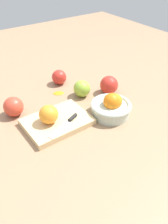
# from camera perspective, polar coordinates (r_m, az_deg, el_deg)

# --- Properties ---
(ground_plane) EXTENTS (2.40, 2.40, 0.00)m
(ground_plane) POSITION_cam_1_polar(r_m,az_deg,el_deg) (1.01, -5.79, 0.86)
(ground_plane) COLOR #997556
(bowl) EXTENTS (0.17, 0.17, 0.10)m
(bowl) POSITION_cam_1_polar(r_m,az_deg,el_deg) (0.96, 6.61, 1.31)
(bowl) COLOR beige
(bowl) RESTS_ON ground_plane
(cutting_board) EXTENTS (0.25, 0.18, 0.02)m
(cutting_board) POSITION_cam_1_polar(r_m,az_deg,el_deg) (0.92, -6.50, -2.39)
(cutting_board) COLOR #DBB77F
(cutting_board) RESTS_ON ground_plane
(orange_on_board) EXTENTS (0.07, 0.07, 0.07)m
(orange_on_board) POSITION_cam_1_polar(r_m,az_deg,el_deg) (0.88, -8.54, -0.58)
(orange_on_board) COLOR orange
(orange_on_board) RESTS_ON cutting_board
(knife) EXTENTS (0.15, 0.07, 0.01)m
(knife) POSITION_cam_1_polar(r_m,az_deg,el_deg) (0.89, -4.01, -2.54)
(knife) COLOR silver
(knife) RESTS_ON cutting_board
(apple_mid_left) EXTENTS (0.08, 0.08, 0.08)m
(apple_mid_left) POSITION_cam_1_polar(r_m,az_deg,el_deg) (1.07, -0.52, 5.68)
(apple_mid_left) COLOR #8EB738
(apple_mid_left) RESTS_ON ground_plane
(apple_front_left) EXTENTS (0.07, 0.07, 0.07)m
(apple_front_left) POSITION_cam_1_polar(r_m,az_deg,el_deg) (1.18, -6.02, 8.38)
(apple_front_left) COLOR red
(apple_front_left) RESTS_ON ground_plane
(apple_mid_left_2) EXTENTS (0.08, 0.08, 0.08)m
(apple_mid_left_2) POSITION_cam_1_polar(r_m,az_deg,el_deg) (1.10, 6.06, 6.52)
(apple_mid_left_2) COLOR red
(apple_mid_left_2) RESTS_ON ground_plane
(apple_front_right) EXTENTS (0.08, 0.08, 0.08)m
(apple_front_right) POSITION_cam_1_polar(r_m,az_deg,el_deg) (0.99, -16.68, 1.25)
(apple_front_right) COLOR #D6422D
(apple_front_right) RESTS_ON ground_plane
(citrus_peel) EXTENTS (0.06, 0.06, 0.01)m
(citrus_peel) POSITION_cam_1_polar(r_m,az_deg,el_deg) (1.11, -6.17, 4.67)
(citrus_peel) COLOR orange
(citrus_peel) RESTS_ON ground_plane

